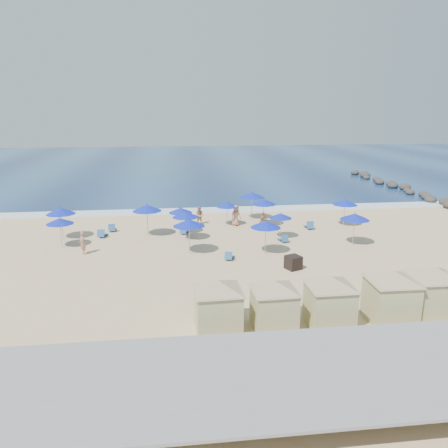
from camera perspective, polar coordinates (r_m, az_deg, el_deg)
The scene contains 34 objects.
ground at distance 30.47m, azimuth 3.32°, elevation -4.75°, with size 160.00×160.00×0.00m, color #DAB88A.
ocean at distance 84.02m, azimuth -3.33°, elevation 7.88°, with size 160.00×80.00×0.06m, color navy.
surf_line at distance 45.20m, azimuth -0.13°, elevation 1.86°, with size 160.00×2.50×0.08m, color white.
seawall at distance 18.32m, azimuth 11.11°, elevation -16.91°, with size 160.00×6.10×1.22m.
rock_jetty at distance 61.42m, azimuth 21.67°, elevation 4.58°, with size 2.56×26.66×0.96m.
trash_bin at distance 29.04m, azimuth 9.03°, elevation -4.98°, with size 0.89×0.89×0.89m, color black.
cabana_0 at distance 20.59m, azimuth -0.82°, elevation -9.79°, with size 4.52×4.52×2.84m.
cabana_1 at distance 21.02m, azimuth 6.58°, elevation -9.62°, with size 4.28×4.28×2.69m.
cabana_2 at distance 21.71m, azimuth 13.68°, elevation -8.97°, with size 4.44×4.44×2.79m.
cabana_3 at distance 23.00m, azimuth 21.03°, elevation -8.02°, with size 4.62×4.62×2.90m.
cabana_4 at distance 24.26m, azimuth 25.62°, elevation -7.28°, with size 4.66×4.66×2.93m.
umbrella_0 at distance 37.10m, azimuth -20.56°, elevation 1.60°, with size 2.34×2.34×2.66m.
umbrella_1 at distance 34.88m, azimuth -20.66°, elevation 0.37°, with size 2.09×2.09×2.37m.
umbrella_2 at distance 36.07m, azimuth -10.03°, elevation 2.07°, with size 2.40×2.40×2.73m.
umbrella_3 at distance 31.26m, azimuth -4.59°, elevation 0.17°, with size 2.34×2.34×2.67m.
umbrella_4 at distance 36.58m, azimuth -5.69°, elevation 1.80°, with size 2.02×2.02×2.30m.
umbrella_5 at distance 34.60m, azimuth -5.05°, elevation 1.25°, with size 2.14×2.14×2.43m.
umbrella_6 at distance 31.32m, azimuth 5.48°, elevation -0.04°, with size 2.23×2.23×2.53m.
umbrella_7 at distance 38.91m, azimuth 0.41°, elevation 2.56°, with size 1.95×1.95×2.21m.
umbrella_8 at distance 35.36m, azimuth 7.39°, elevation 1.08°, with size 1.89×1.89×2.15m.
umbrella_9 at distance 41.20m, azimuth 3.67°, elevation 3.81°, with size 2.37×2.37×2.70m.
umbrella_10 at distance 40.08m, azimuth 15.54°, elevation 2.77°, with size 2.22×2.22×2.53m.
umbrella_11 at distance 34.62m, azimuth 16.71°, elevation 0.93°, with size 2.28×2.28×2.60m.
umbrella_12 at distance 38.87m, azimuth 5.21°, elevation 2.91°, with size 2.23×2.23×2.54m.
beach_chair_0 at distance 37.13m, azimuth -15.63°, elevation -1.27°, with size 0.76×1.38×0.72m.
beach_chair_1 at distance 38.68m, azimuth -14.41°, elevation -0.55°, with size 0.66×1.32×0.71m.
beach_chair_2 at distance 36.81m, azimuth -5.18°, elevation -0.94°, with size 0.96×1.31×0.66m.
beach_chair_3 at distance 30.53m, azimuth 0.69°, elevation -4.24°, with size 0.88×1.28×0.64m.
beach_chair_4 at distance 34.79m, azimuth 7.76°, elevation -1.95°, with size 0.69×1.27×0.66m.
beach_chair_5 at distance 38.94m, azimuth 11.06°, elevation -0.23°, with size 0.68×1.39×0.75m.
beachgoer_0 at distance 32.99m, azimuth -18.00°, elevation -2.36°, with size 0.63×0.41×1.72m, color #AC775F.
beachgoer_1 at distance 39.53m, azimuth -3.22°, elevation 1.13°, with size 0.82×0.64×1.69m, color #AC775F.
beachgoer_2 at distance 37.74m, azimuth 5.15°, elevation 0.38°, with size 0.95×0.40×1.63m, color #AC775F.
beachgoer_3 at distance 39.02m, azimuth 1.57°, elevation 1.12°, with size 0.93×0.60×1.90m, color #AC775F.
Camera 1 is at (-5.18, -28.24, 10.21)m, focal length 35.00 mm.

